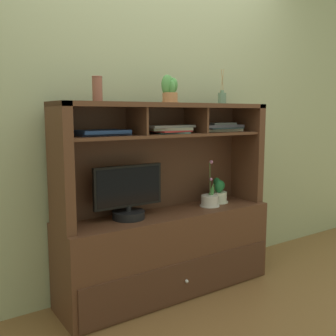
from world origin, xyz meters
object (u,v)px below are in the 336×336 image
at_px(potted_orchid, 210,200).
at_px(magazine_stack_centre, 102,132).
at_px(diffuser_bottle, 222,98).
at_px(media_console, 168,235).
at_px(magazine_stack_right, 169,129).
at_px(potted_succulent, 170,90).
at_px(tv_monitor, 128,196).
at_px(magazine_stack_left, 219,127).
at_px(ceramic_vase, 97,89).
at_px(potted_fern, 219,193).

height_order(potted_orchid, magazine_stack_centre, magazine_stack_centre).
bearing_deg(potted_orchid, diffuser_bottle, 21.83).
bearing_deg(media_console, magazine_stack_right, -41.47).
bearing_deg(media_console, potted_succulent, -92.10).
distance_m(media_console, tv_monitor, 0.44).
xyz_separation_m(potted_orchid, magazine_stack_left, (0.14, 0.07, 0.53)).
bearing_deg(ceramic_vase, magazine_stack_right, -0.44).
height_order(magazine_stack_centre, diffuser_bottle, diffuser_bottle).
bearing_deg(magazine_stack_right, media_console, 138.53).
relative_size(potted_orchid, ceramic_vase, 2.25).
bearing_deg(magazine_stack_centre, magazine_stack_left, 0.63).
bearing_deg(tv_monitor, potted_succulent, -4.21).
distance_m(media_console, diffuser_bottle, 1.08).
bearing_deg(media_console, potted_fern, 1.82).
bearing_deg(magazine_stack_centre, potted_orchid, -4.35).
relative_size(media_console, potted_orchid, 4.59).
height_order(magazine_stack_right, diffuser_bottle, diffuser_bottle).
bearing_deg(magazine_stack_right, magazine_stack_centre, 176.41).
xyz_separation_m(media_console, tv_monitor, (-0.31, -0.01, 0.31)).
xyz_separation_m(magazine_stack_centre, ceramic_vase, (-0.03, -0.03, 0.26)).
height_order(media_console, tv_monitor, media_console).
height_order(tv_monitor, magazine_stack_right, magazine_stack_right).
xyz_separation_m(media_console, potted_fern, (0.48, 0.02, 0.24)).
distance_m(media_console, potted_orchid, 0.41).
height_order(media_console, potted_fern, media_console).
bearing_deg(ceramic_vase, magazine_stack_centre, 36.65).
distance_m(potted_fern, magazine_stack_left, 0.50).
distance_m(magazine_stack_right, potted_succulent, 0.26).
height_order(tv_monitor, potted_orchid, tv_monitor).
distance_m(magazine_stack_right, ceramic_vase, 0.57).
xyz_separation_m(magazine_stack_left, diffuser_bottle, (0.01, -0.01, 0.22)).
xyz_separation_m(diffuser_bottle, potted_succulent, (-0.51, -0.05, 0.04)).
bearing_deg(ceramic_vase, tv_monitor, -0.96).
relative_size(media_console, magazine_stack_centre, 4.49).
xyz_separation_m(tv_monitor, magazine_stack_left, (0.80, 0.04, 0.43)).
distance_m(media_console, potted_succulent, 1.00).
distance_m(magazine_stack_left, magazine_stack_right, 0.49).
height_order(diffuser_bottle, ceramic_vase, diffuser_bottle).
bearing_deg(potted_fern, diffuser_bottle, 20.56).
bearing_deg(magazine_stack_left, ceramic_vase, -177.90).
distance_m(potted_succulent, ceramic_vase, 0.51).
bearing_deg(potted_succulent, magazine_stack_left, 7.24).
xyz_separation_m(potted_fern, magazine_stack_centre, (-0.95, 0.01, 0.49)).
distance_m(potted_fern, magazine_stack_centre, 1.07).
distance_m(magazine_stack_centre, diffuser_bottle, 1.00).
relative_size(potted_fern, potted_succulent, 1.05).
bearing_deg(tv_monitor, media_console, 0.95).
distance_m(potted_fern, magazine_stack_right, 0.69).
distance_m(magazine_stack_centre, magazine_stack_right, 0.48).
distance_m(potted_fern, ceramic_vase, 1.24).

